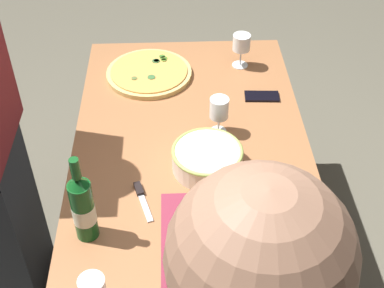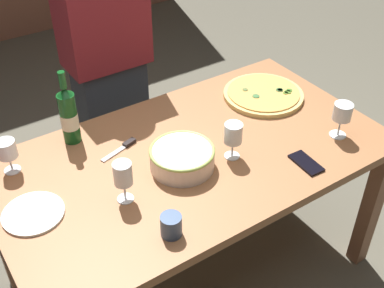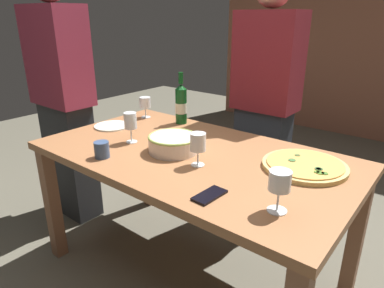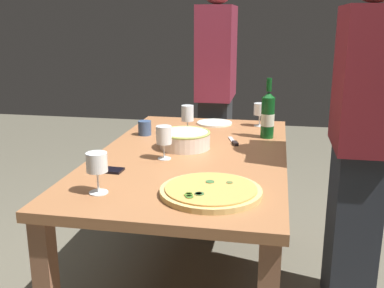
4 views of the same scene
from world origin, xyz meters
name	(u,v)px [view 2 (image 2 of 4)]	position (x,y,z in m)	size (l,w,h in m)	color
ground_plane	(192,270)	(0.00, 0.00, 0.00)	(8.00, 8.00, 0.00)	#5D5849
dining_table	(192,170)	(0.00, 0.00, 0.66)	(1.60, 0.90, 0.75)	#9C643D
pizza	(263,94)	(0.52, 0.17, 0.76)	(0.38, 0.38, 0.03)	tan
serving_bowl	(182,157)	(-0.08, -0.05, 0.80)	(0.26, 0.26, 0.09)	silver
wine_bottle	(69,115)	(-0.37, 0.35, 0.88)	(0.07, 0.07, 0.33)	#104A1B
wine_glass_near_pizza	(7,150)	(-0.64, 0.29, 0.85)	(0.07, 0.07, 0.14)	white
wine_glass_by_bottle	(342,113)	(0.58, -0.24, 0.86)	(0.08, 0.08, 0.16)	white
wine_glass_far_left	(233,134)	(0.12, -0.11, 0.86)	(0.07, 0.07, 0.16)	white
wine_glass_far_right	(123,175)	(-0.35, -0.09, 0.87)	(0.07, 0.07, 0.17)	white
cup_amber	(171,225)	(-0.30, -0.33, 0.79)	(0.07, 0.07, 0.08)	#384F75
side_plate	(33,213)	(-0.66, 0.02, 0.76)	(0.22, 0.22, 0.01)	white
cell_phone	(306,163)	(0.34, -0.31, 0.76)	(0.07, 0.14, 0.01)	black
pizza_knife	(123,147)	(-0.22, 0.18, 0.76)	(0.18, 0.07, 0.02)	silver
person_host	(106,58)	(0.00, 0.77, 0.84)	(0.40, 0.24, 1.66)	#262B33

